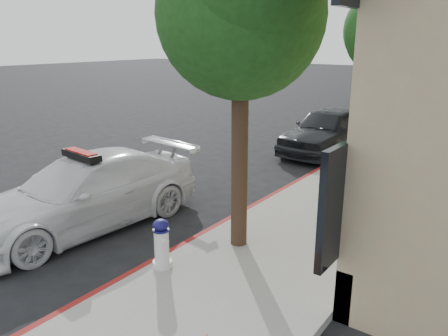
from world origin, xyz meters
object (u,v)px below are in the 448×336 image
parked_car_mid (328,130)px  fire_hydrant (162,244)px  police_car (85,192)px  parked_car_far (400,92)px

parked_car_mid → fire_hydrant: (1.15, -9.57, -0.24)m
parked_car_mid → police_car: bearing=-97.7°
parked_car_mid → parked_car_far: 13.24m
parked_car_far → fire_hydrant: parked_car_far is taller
police_car → parked_car_far: size_ratio=1.11×
parked_car_far → fire_hydrant: size_ratio=5.65×
police_car → fire_hydrant: 2.80m
parked_car_mid → fire_hydrant: bearing=-80.9°
parked_car_mid → parked_car_far: parked_car_mid is taller
parked_car_mid → fire_hydrant: size_ratio=5.51×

